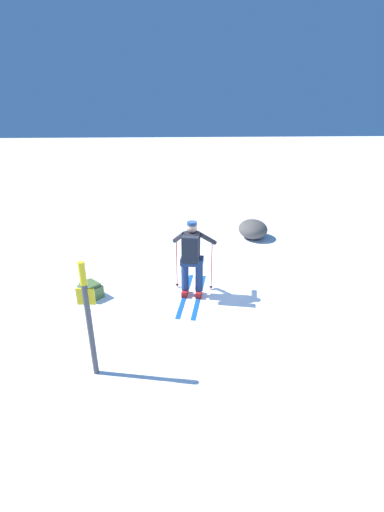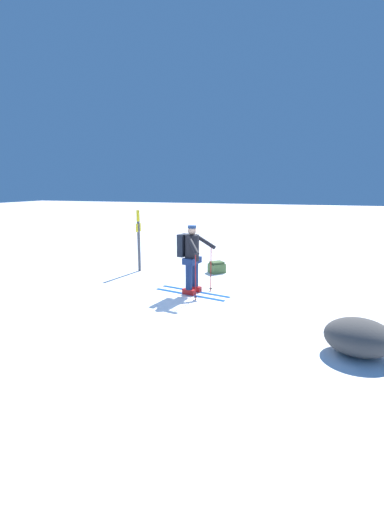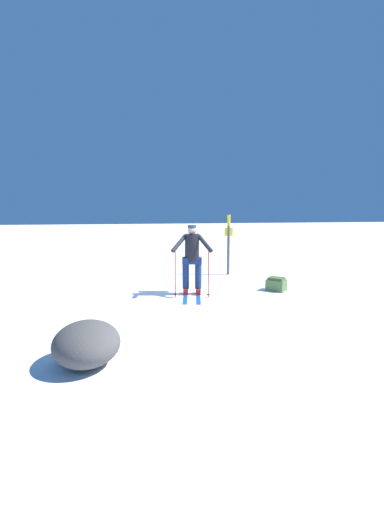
{
  "view_description": "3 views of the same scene",
  "coord_description": "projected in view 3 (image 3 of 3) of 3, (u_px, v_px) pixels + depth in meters",
  "views": [
    {
      "loc": [
        6.26,
        -0.59,
        3.54
      ],
      "look_at": [
        0.17,
        -0.2,
        0.88
      ],
      "focal_mm": 24.0,
      "sensor_mm": 36.0,
      "label": 1
    },
    {
      "loc": [
        -2.24,
        7.01,
        2.45
      ],
      "look_at": [
        0.17,
        -0.2,
        0.88
      ],
      "focal_mm": 24.0,
      "sensor_mm": 36.0,
      "label": 2
    },
    {
      "loc": [
        -7.33,
        1.32,
        1.92
      ],
      "look_at": [
        0.17,
        -0.2,
        0.88
      ],
      "focal_mm": 24.0,
      "sensor_mm": 36.0,
      "label": 3
    }
  ],
  "objects": [
    {
      "name": "trail_marker",
      "position": [
        229.0,
        240.0,
        10.07
      ],
      "size": [
        0.09,
        0.24,
        1.77
      ],
      "color": "#4C4C51",
      "rests_on": "ground_plane"
    },
    {
      "name": "ground_plane",
      "position": [
        185.0,
        296.0,
        7.64
      ],
      "size": [
        80.0,
        80.0,
        0.0
      ],
      "primitive_type": "plane",
      "color": "white"
    },
    {
      "name": "skier",
      "position": [
        192.0,
        255.0,
        7.74
      ],
      "size": [
        1.83,
        0.91,
        1.58
      ],
      "color": "#144C9E",
      "rests_on": "ground_plane"
    },
    {
      "name": "rock_boulder",
      "position": [
        87.0,
        343.0,
        4.25
      ],
      "size": [
        0.98,
        0.83,
        0.54
      ],
      "primitive_type": "ellipsoid",
      "color": "#474442",
      "rests_on": "ground_plane"
    },
    {
      "name": "dropped_backpack",
      "position": [
        276.0,
        284.0,
        8.16
      ],
      "size": [
        0.54,
        0.54,
        0.32
      ],
      "color": "#4C6B38",
      "rests_on": "ground_plane"
    }
  ]
}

